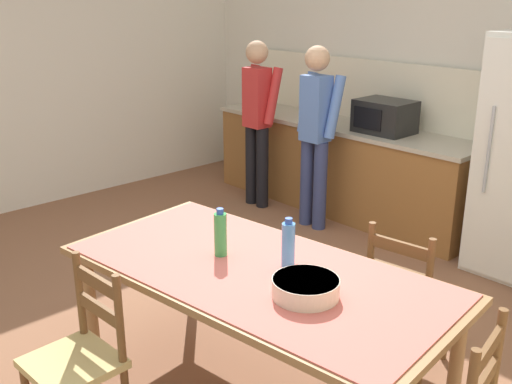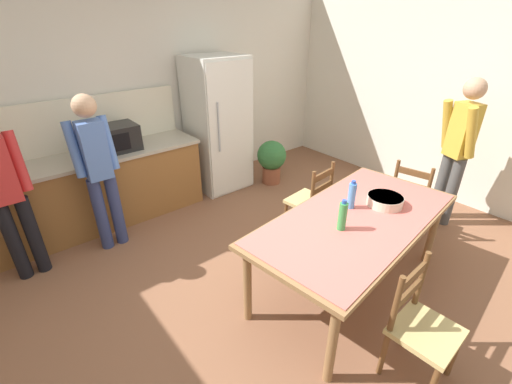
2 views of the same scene
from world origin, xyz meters
name	(u,v)px [view 1 (image 1 of 2)]	position (x,y,z in m)	size (l,w,h in m)	color
ground_plane	(239,322)	(0.00, 0.00, 0.00)	(8.32, 8.32, 0.00)	brown
wall_back	(462,73)	(0.00, 2.66, 1.45)	(6.52, 0.12, 2.90)	silver
wall_left	(19,65)	(-3.26, 0.00, 1.45)	(0.12, 5.20, 2.90)	silver
kitchen_counter	(339,166)	(-0.99, 2.23, 0.45)	(2.95, 0.66, 0.90)	brown
counter_splashback	(362,89)	(-0.99, 2.54, 1.20)	(2.91, 0.03, 0.60)	#EFE8CB
microwave	(385,116)	(-0.47, 2.21, 1.05)	(0.50, 0.39, 0.30)	black
dining_table	(257,281)	(0.64, -0.43, 0.71)	(2.19, 1.25, 0.78)	olive
bottle_near_centre	(220,234)	(0.38, -0.46, 0.90)	(0.07, 0.07, 0.27)	green
bottle_off_centre	(288,244)	(0.73, -0.29, 0.90)	(0.07, 0.07, 0.27)	#4C8ED6
serving_bowl	(306,286)	(1.01, -0.46, 0.83)	(0.32, 0.32, 0.09)	beige
chair_side_far_right	(406,298)	(1.02, 0.42, 0.44)	(0.47, 0.45, 0.91)	brown
chair_side_near_left	(79,358)	(0.27, -1.27, 0.44)	(0.44, 0.42, 0.91)	brown
person_at_sink	(258,116)	(-1.65, 1.71, 0.95)	(0.42, 0.29, 1.68)	black
person_at_counter	(316,128)	(-0.85, 1.69, 0.95)	(0.42, 0.29, 1.69)	navy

